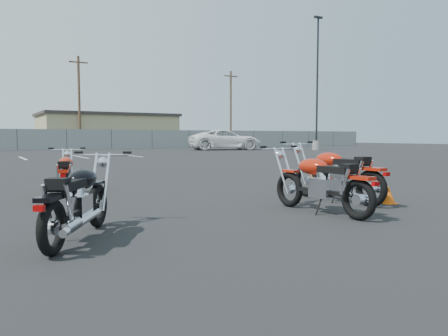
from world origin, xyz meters
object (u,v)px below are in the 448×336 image
motorcycle_rear_red (337,174)px  white_van (225,134)px  motorcycle_third_red (322,183)px  motorcycle_front_red (66,175)px  motorcycle_second_black (78,201)px

motorcycle_rear_red → white_van: size_ratio=0.30×
motorcycle_rear_red → white_van: bearing=63.5°
motorcycle_third_red → white_van: (14.57, 27.86, 0.92)m
motorcycle_front_red → motorcycle_second_black: 3.69m
motorcycle_rear_red → motorcycle_front_red: bearing=144.1°
motorcycle_front_red → motorcycle_third_red: 4.81m
motorcycle_second_black → motorcycle_front_red: bearing=81.8°
motorcycle_third_red → motorcycle_front_red: bearing=129.2°
motorcycle_rear_red → motorcycle_second_black: bearing=-171.6°
motorcycle_second_black → motorcycle_rear_red: 4.69m
motorcycle_second_black → motorcycle_rear_red: bearing=8.4°
motorcycle_front_red → motorcycle_rear_red: motorcycle_rear_red is taller
motorcycle_front_red → motorcycle_rear_red: bearing=-35.9°
motorcycle_third_red → motorcycle_rear_red: size_ratio=0.94×
motorcycle_second_black → white_van: white_van is taller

